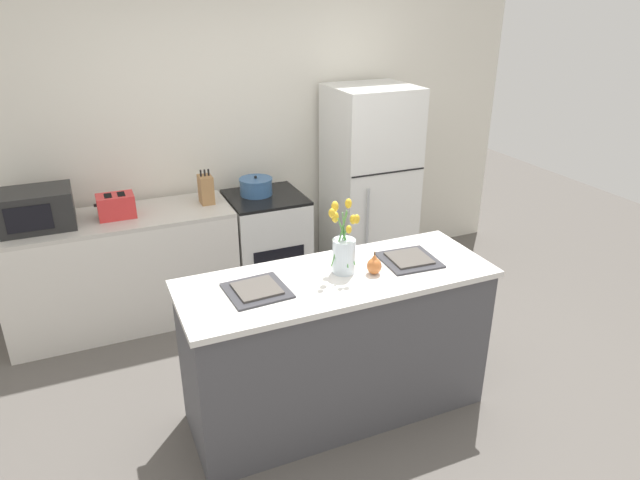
# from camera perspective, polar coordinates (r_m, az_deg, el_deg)

# --- Properties ---
(ground_plane) EXTENTS (10.00, 10.00, 0.00)m
(ground_plane) POSITION_cam_1_polar(r_m,az_deg,el_deg) (3.74, 1.59, -16.45)
(ground_plane) COLOR #59544F
(back_wall) EXTENTS (5.20, 0.08, 2.70)m
(back_wall) POSITION_cam_1_polar(r_m,az_deg,el_deg) (4.86, -8.38, 10.89)
(back_wall) COLOR silver
(back_wall) RESTS_ON ground_plane
(kitchen_island) EXTENTS (1.80, 0.66, 0.94)m
(kitchen_island) POSITION_cam_1_polar(r_m,az_deg,el_deg) (3.45, 1.67, -10.49)
(kitchen_island) COLOR #4C4C51
(kitchen_island) RESTS_ON ground_plane
(back_counter) EXTENTS (1.68, 0.60, 0.88)m
(back_counter) POSITION_cam_1_polar(r_m,az_deg,el_deg) (4.62, -19.07, -2.88)
(back_counter) COLOR silver
(back_counter) RESTS_ON ground_plane
(stove_range) EXTENTS (0.60, 0.61, 0.88)m
(stove_range) POSITION_cam_1_polar(r_m,az_deg,el_deg) (4.81, -5.30, -0.56)
(stove_range) COLOR silver
(stove_range) RESTS_ON ground_plane
(refrigerator) EXTENTS (0.68, 0.67, 1.70)m
(refrigerator) POSITION_cam_1_polar(r_m,az_deg,el_deg) (5.01, 4.92, 5.48)
(refrigerator) COLOR white
(refrigerator) RESTS_ON ground_plane
(flower_vase) EXTENTS (0.17, 0.18, 0.43)m
(flower_vase) POSITION_cam_1_polar(r_m,az_deg,el_deg) (3.20, 2.38, -1.00)
(flower_vase) COLOR silver
(flower_vase) RESTS_ON kitchen_island
(pear_figurine) EXTENTS (0.08, 0.08, 0.14)m
(pear_figurine) POSITION_cam_1_polar(r_m,az_deg,el_deg) (3.23, 5.44, -2.52)
(pear_figurine) COLOR #C66B33
(pear_figurine) RESTS_ON kitchen_island
(plate_setting_left) EXTENTS (0.33, 0.33, 0.02)m
(plate_setting_left) POSITION_cam_1_polar(r_m,az_deg,el_deg) (3.07, -6.33, -4.97)
(plate_setting_left) COLOR #333338
(plate_setting_left) RESTS_ON kitchen_island
(plate_setting_right) EXTENTS (0.33, 0.33, 0.02)m
(plate_setting_right) POSITION_cam_1_polar(r_m,az_deg,el_deg) (3.42, 8.90, -1.92)
(plate_setting_right) COLOR #333338
(plate_setting_right) RESTS_ON kitchen_island
(toaster) EXTENTS (0.28, 0.18, 0.17)m
(toaster) POSITION_cam_1_polar(r_m,az_deg,el_deg) (4.41, -19.72, 3.22)
(toaster) COLOR red
(toaster) RESTS_ON back_counter
(cooking_pot) EXTENTS (0.27, 0.27, 0.16)m
(cooking_pot) POSITION_cam_1_polar(r_m,az_deg,el_deg) (4.66, -6.42, 5.34)
(cooking_pot) COLOR #386093
(cooking_pot) RESTS_ON stove_range
(microwave) EXTENTS (0.48, 0.37, 0.27)m
(microwave) POSITION_cam_1_polar(r_m,az_deg,el_deg) (4.42, -26.49, 2.78)
(microwave) COLOR black
(microwave) RESTS_ON back_counter
(knife_block) EXTENTS (0.10, 0.14, 0.27)m
(knife_block) POSITION_cam_1_polar(r_m,az_deg,el_deg) (4.52, -11.33, 4.99)
(knife_block) COLOR #A37547
(knife_block) RESTS_ON back_counter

